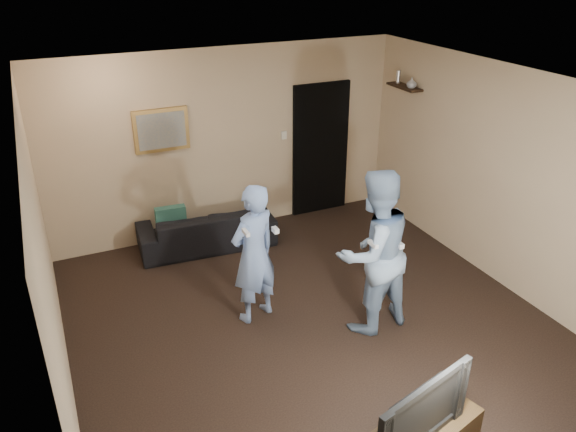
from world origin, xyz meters
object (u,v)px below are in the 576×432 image
wii_player_left (254,254)px  wii_player_right (373,252)px  television (414,407)px  sofa (207,228)px

wii_player_left → wii_player_right: (1.07, -0.66, 0.11)m
television → wii_player_right: (0.82, 1.84, 0.15)m
sofa → wii_player_right: 2.76m
sofa → wii_player_left: bearing=94.2°
wii_player_left → wii_player_right: size_ratio=0.88×
sofa → television: (0.25, -4.31, 0.49)m
sofa → wii_player_left: 1.88m
wii_player_right → wii_player_left: bearing=148.3°
sofa → wii_player_right: (1.07, -2.47, 0.64)m
television → wii_player_right: 2.02m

